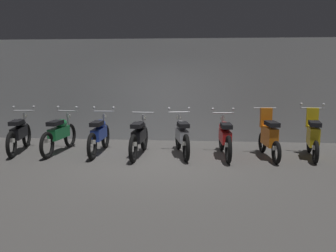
{
  "coord_description": "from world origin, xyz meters",
  "views": [
    {
      "loc": [
        0.92,
        -7.92,
        2.09
      ],
      "look_at": [
        0.19,
        0.65,
        0.75
      ],
      "focal_mm": 38.28,
      "sensor_mm": 36.0,
      "label": 1
    }
  ],
  "objects": [
    {
      "name": "motorbike_slot_4",
      "position": [
        0.52,
        0.8,
        0.49
      ],
      "size": [
        0.63,
        1.93,
        1.15
      ],
      "color": "black",
      "rests_on": "ground"
    },
    {
      "name": "motorbike_slot_5",
      "position": [
        1.57,
        0.72,
        0.49
      ],
      "size": [
        0.59,
        1.95,
        1.15
      ],
      "color": "black",
      "rests_on": "ground"
    },
    {
      "name": "back_wall",
      "position": [
        0.0,
        2.79,
        1.5
      ],
      "size": [
        16.0,
        0.3,
        3.0
      ],
      "primitive_type": "cube",
      "color": "#9EA0A3",
      "rests_on": "ground"
    },
    {
      "name": "motorbike_slot_0",
      "position": [
        -3.67,
        0.8,
        0.49
      ],
      "size": [
        0.63,
        1.93,
        1.15
      ],
      "color": "black",
      "rests_on": "ground"
    },
    {
      "name": "motorbike_slot_6",
      "position": [
        2.62,
        0.7,
        0.52
      ],
      "size": [
        0.56,
        1.68,
        1.18
      ],
      "color": "black",
      "rests_on": "ground"
    },
    {
      "name": "motorbike_slot_1",
      "position": [
        -2.62,
        0.82,
        0.49
      ],
      "size": [
        0.59,
        1.95,
        1.15
      ],
      "color": "black",
      "rests_on": "ground"
    },
    {
      "name": "motorbike_slot_3",
      "position": [
        -0.52,
        0.64,
        0.49
      ],
      "size": [
        0.56,
        1.95,
        1.03
      ],
      "color": "black",
      "rests_on": "ground"
    },
    {
      "name": "motorbike_slot_2",
      "position": [
        -1.57,
        0.8,
        0.49
      ],
      "size": [
        0.59,
        1.95,
        1.15
      ],
      "color": "black",
      "rests_on": "ground"
    },
    {
      "name": "motorbike_slot_7",
      "position": [
        3.68,
        0.81,
        0.53
      ],
      "size": [
        0.58,
        1.67,
        1.29
      ],
      "color": "black",
      "rests_on": "ground"
    },
    {
      "name": "ground_plane",
      "position": [
        0.0,
        0.0,
        0.0
      ],
      "size": [
        80.0,
        80.0,
        0.0
      ],
      "primitive_type": "plane",
      "color": "#565451"
    }
  ]
}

